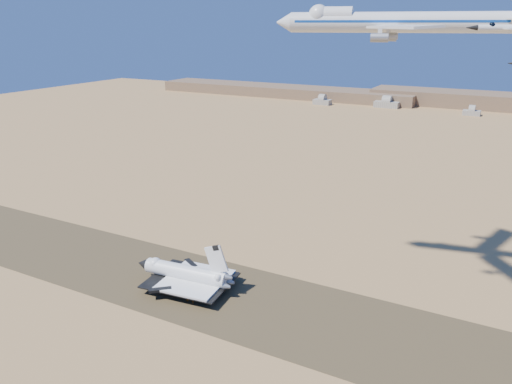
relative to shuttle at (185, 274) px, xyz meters
The scene contains 11 objects.
ground 19.88m from the shuttle, ahead, with size 1200.00×1200.00×0.00m, color tan.
runway 19.87m from the shuttle, ahead, with size 600.00×50.00×0.06m, color brown.
ridgeline 535.72m from the shuttle, 80.95° to the left, with size 960.00×90.00×18.00m.
hangars 482.27m from the shuttle, 95.36° to the left, with size 200.50×29.50×30.00m.
shuttle is the anchor object (origin of this frame).
carrier_747 119.42m from the shuttle, 26.94° to the left, with size 85.48×64.75×21.23m.
crew_a 12.12m from the shuttle, 50.26° to the right, with size 0.63×0.41×1.73m, color orange.
crew_b 11.94m from the shuttle, 51.34° to the right, with size 0.91×0.53×1.88m, color orange.
crew_c 14.30m from the shuttle, 43.04° to the right, with size 1.12×0.57×1.91m, color orange.
chase_jet_a 138.67m from the shuttle, ahead, with size 15.15×8.96×3.90m.
chase_jet_d 145.03m from the shuttle, 43.57° to the left, with size 14.05×8.08×3.56m.
Camera 1 is at (88.82, -144.86, 100.14)m, focal length 35.00 mm.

